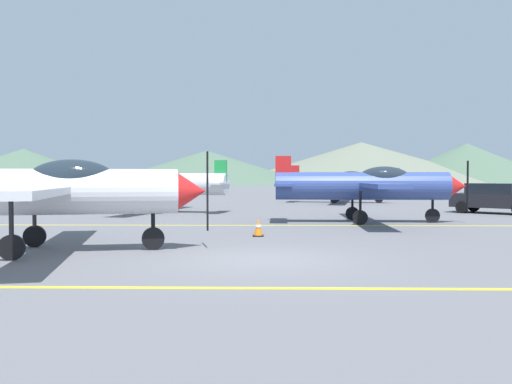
{
  "coord_description": "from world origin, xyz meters",
  "views": [
    {
      "loc": [
        0.11,
        -12.38,
        1.95
      ],
      "look_at": [
        -0.44,
        14.0,
        1.2
      ],
      "focal_mm": 36.7,
      "sensor_mm": 36.0,
      "label": 1
    }
  ],
  "objects": [
    {
      "name": "hill_centerright",
      "position": [
        30.68,
        158.08,
        6.65
      ],
      "size": [
        88.09,
        88.09,
        13.29
      ],
      "primitive_type": "cone",
      "color": "slate",
      "rests_on": "ground_plane"
    },
    {
      "name": "airplane_far",
      "position": [
        -5.98,
        16.54,
        1.61
      ],
      "size": [
        8.39,
        9.57,
        2.87
      ],
      "color": "silver",
      "rests_on": "ground_plane"
    },
    {
      "name": "airplane_back",
      "position": [
        5.89,
        27.67,
        1.61
      ],
      "size": [
        8.39,
        9.57,
        2.87
      ],
      "color": "#33478C",
      "rests_on": "ground_plane"
    },
    {
      "name": "ground_plane",
      "position": [
        0.0,
        0.0,
        0.0
      ],
      "size": [
        400.0,
        400.0,
        0.0
      ],
      "primitive_type": "plane",
      "color": "slate"
    },
    {
      "name": "airplane_mid",
      "position": [
        4.49,
        10.17,
        1.61
      ],
      "size": [
        8.28,
        9.55,
        2.87
      ],
      "color": "#33478C",
      "rests_on": "ground_plane"
    },
    {
      "name": "hill_left",
      "position": [
        -77.56,
        152.76,
        5.52
      ],
      "size": [
        59.54,
        59.54,
        11.04
      ],
      "primitive_type": "cone",
      "color": "#4C6651",
      "rests_on": "ground_plane"
    },
    {
      "name": "apron_line_near",
      "position": [
        0.0,
        -3.3,
        0.01
      ],
      "size": [
        80.0,
        0.16,
        0.01
      ],
      "primitive_type": "cube",
      "color": "yellow",
      "rests_on": "ground_plane"
    },
    {
      "name": "hill_right",
      "position": [
        62.37,
        151.99,
        6.24
      ],
      "size": [
        55.85,
        55.85,
        12.49
      ],
      "primitive_type": "cone",
      "color": "#4C6651",
      "rests_on": "ground_plane"
    },
    {
      "name": "car_sedan",
      "position": [
        12.31,
        15.89,
        0.84
      ],
      "size": [
        4.44,
        4.17,
        1.62
      ],
      "color": "black",
      "rests_on": "ground_plane"
    },
    {
      "name": "hill_centerleft",
      "position": [
        -17.31,
        137.84,
        4.8
      ],
      "size": [
        62.28,
        62.28,
        9.6
      ],
      "primitive_type": "cone",
      "color": "#4C6651",
      "rests_on": "ground_plane"
    },
    {
      "name": "traffic_cone_front",
      "position": [
        -0.18,
        4.77,
        0.29
      ],
      "size": [
        0.36,
        0.36,
        0.59
      ],
      "color": "black",
      "rests_on": "ground_plane"
    },
    {
      "name": "airplane_near",
      "position": [
        -5.59,
        0.96,
        1.61
      ],
      "size": [
        8.39,
        9.56,
        2.87
      ],
      "color": "silver",
      "rests_on": "ground_plane"
    },
    {
      "name": "apron_line_far",
      "position": [
        0.0,
        8.61,
        0.01
      ],
      "size": [
        80.0,
        0.16,
        0.01
      ],
      "primitive_type": "cube",
      "color": "yellow",
      "rests_on": "ground_plane"
    }
  ]
}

